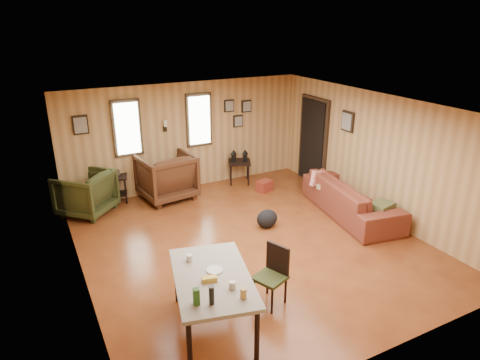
{
  "coord_description": "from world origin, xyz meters",
  "views": [
    {
      "loc": [
        -3.19,
        -5.76,
        3.73
      ],
      "look_at": [
        0.0,
        0.4,
        1.05
      ],
      "focal_mm": 32.0,
      "sensor_mm": 36.0,
      "label": 1
    }
  ],
  "objects_px": {
    "recliner_green": "(85,191)",
    "side_table": "(239,160)",
    "end_table": "(114,183)",
    "dining_table": "(212,281)",
    "recliner_brown": "(166,174)",
    "sofa": "(352,192)"
  },
  "relations": [
    {
      "from": "recliner_green",
      "to": "end_table",
      "type": "height_order",
      "value": "recliner_green"
    },
    {
      "from": "sofa",
      "to": "dining_table",
      "type": "relative_size",
      "value": 1.44
    },
    {
      "from": "recliner_brown",
      "to": "end_table",
      "type": "distance_m",
      "value": 1.11
    },
    {
      "from": "recliner_green",
      "to": "end_table",
      "type": "distance_m",
      "value": 0.72
    },
    {
      "from": "recliner_brown",
      "to": "end_table",
      "type": "xyz_separation_m",
      "value": [
        -1.04,
        0.35,
        -0.15
      ]
    },
    {
      "from": "end_table",
      "to": "dining_table",
      "type": "xyz_separation_m",
      "value": [
        0.23,
        -4.64,
        0.31
      ]
    },
    {
      "from": "recliner_brown",
      "to": "dining_table",
      "type": "xyz_separation_m",
      "value": [
        -0.81,
        -4.29,
        0.15
      ]
    },
    {
      "from": "sofa",
      "to": "dining_table",
      "type": "height_order",
      "value": "dining_table"
    },
    {
      "from": "side_table",
      "to": "end_table",
      "type": "bearing_deg",
      "value": 174.85
    },
    {
      "from": "end_table",
      "to": "dining_table",
      "type": "height_order",
      "value": "dining_table"
    },
    {
      "from": "end_table",
      "to": "dining_table",
      "type": "relative_size",
      "value": 0.42
    },
    {
      "from": "recliner_green",
      "to": "dining_table",
      "type": "distance_m",
      "value": 4.37
    },
    {
      "from": "dining_table",
      "to": "recliner_brown",
      "type": "bearing_deg",
      "value": 92.73
    },
    {
      "from": "sofa",
      "to": "end_table",
      "type": "relative_size",
      "value": 3.39
    },
    {
      "from": "recliner_green",
      "to": "recliner_brown",
      "type": "bearing_deg",
      "value": 135.12
    },
    {
      "from": "recliner_green",
      "to": "side_table",
      "type": "bearing_deg",
      "value": 136.43
    },
    {
      "from": "recliner_brown",
      "to": "side_table",
      "type": "bearing_deg",
      "value": 175.3
    },
    {
      "from": "sofa",
      "to": "dining_table",
      "type": "bearing_deg",
      "value": 124.93
    },
    {
      "from": "end_table",
      "to": "recliner_brown",
      "type": "bearing_deg",
      "value": -18.45
    },
    {
      "from": "sofa",
      "to": "side_table",
      "type": "xyz_separation_m",
      "value": [
        -1.16,
        2.58,
        0.08
      ]
    },
    {
      "from": "end_table",
      "to": "sofa",
      "type": "bearing_deg",
      "value": -35.18
    },
    {
      "from": "recliner_green",
      "to": "side_table",
      "type": "distance_m",
      "value": 3.49
    }
  ]
}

